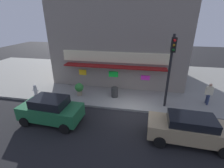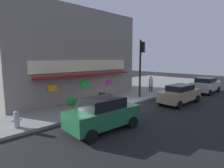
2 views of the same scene
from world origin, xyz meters
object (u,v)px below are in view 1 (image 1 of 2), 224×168
Objects in this scene: traffic_light at (171,63)px; potted_plant_by_doorway at (79,88)px; trash_can at (115,92)px; pedestrian at (209,93)px; parked_car_tan at (190,129)px; parked_car_green at (51,110)px; fire_hydrant at (35,90)px.

potted_plant_by_doorway is (-7.09, 0.62, -2.76)m from traffic_light.
potted_plant_by_doorway is at bearing -175.18° from trash_can.
pedestrian reaches higher than parked_car_tan.
parked_car_tan is (7.98, -4.06, 0.04)m from potted_plant_by_doorway.
parked_car_green is (-10.80, -4.23, -0.21)m from pedestrian.
traffic_light is at bearing 104.48° from parked_car_tan.
pedestrian is (3.28, 1.05, -2.46)m from traffic_light.
parked_car_tan reaches higher than trash_can.
pedestrian is 11.60m from parked_car_green.
trash_can is 7.33m from pedestrian.
pedestrian is at bearing 4.41° from fire_hydrant.
parked_car_green is (-0.43, -3.79, 0.09)m from potted_plant_by_doorway.
parked_car_green is 8.42m from parked_car_tan.
fire_hydrant is at bearing 137.09° from parked_car_green.
parked_car_tan is (11.79, -3.40, 0.24)m from fire_hydrant.
parked_car_green is at bearing -130.76° from trash_can.
parked_car_green is at bearing -158.62° from pedestrian.
parked_car_tan is (-2.39, -4.49, -0.27)m from pedestrian.
pedestrian is (7.31, 0.18, 0.52)m from trash_can.
potted_plant_by_doorway reaches higher than fire_hydrant.
parked_car_green reaches higher than fire_hydrant.
trash_can is 5.36m from parked_car_green.
trash_can is 0.50× the size of pedestrian.
pedestrian is 0.38× the size of parked_car_tan.
pedestrian reaches higher than potted_plant_by_doorway.
traffic_light is 11.30m from fire_hydrant.
trash_can is at bearing 7.60° from fire_hydrant.
potted_plant_by_doorway reaches higher than trash_can.
pedestrian is 0.42× the size of parked_car_green.
potted_plant_by_doorway is (-10.37, -0.43, -0.31)m from pedestrian.
fire_hydrant is 1.06× the size of trash_can.
traffic_light is 6.19× the size of trash_can.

